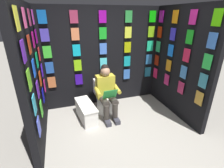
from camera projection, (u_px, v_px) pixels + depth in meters
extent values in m
plane|color=#9E998E|center=(133.00, 152.00, 2.83)|extent=(30.00, 30.00, 0.00)
cube|color=black|center=(103.00, 58.00, 4.08)|extent=(2.96, 0.10, 2.37)
cube|color=#C06B39|center=(52.00, 82.00, 3.83)|extent=(0.17, 0.01, 0.26)
cube|color=#320C9F|center=(79.00, 79.00, 4.01)|extent=(0.17, 0.01, 0.26)
cube|color=#95612E|center=(104.00, 77.00, 4.18)|extent=(0.17, 0.01, 0.26)
cube|color=blue|center=(127.00, 74.00, 4.36)|extent=(0.17, 0.01, 0.26)
cube|color=#206E8C|center=(148.00, 72.00, 4.54)|extent=(0.17, 0.01, 0.26)
cube|color=#2252A1|center=(50.00, 68.00, 3.70)|extent=(0.17, 0.01, 0.26)
cube|color=#84D014|center=(78.00, 65.00, 3.87)|extent=(0.17, 0.01, 0.26)
cube|color=#4CD9E9|center=(104.00, 63.00, 4.05)|extent=(0.17, 0.01, 0.26)
cube|color=#139FAC|center=(127.00, 61.00, 4.22)|extent=(0.17, 0.01, 0.26)
cube|color=#255F98|center=(149.00, 59.00, 4.40)|extent=(0.17, 0.01, 0.26)
cube|color=green|center=(47.00, 52.00, 3.56)|extent=(0.17, 0.01, 0.26)
cube|color=#0FB4D2|center=(77.00, 50.00, 3.74)|extent=(0.17, 0.01, 0.26)
cube|color=#4275E0|center=(103.00, 49.00, 3.91)|extent=(0.17, 0.01, 0.26)
cube|color=#A9B00C|center=(128.00, 47.00, 4.09)|extent=(0.17, 0.01, 0.26)
cube|color=#1EC386|center=(150.00, 46.00, 4.26)|extent=(0.17, 0.01, 0.26)
cube|color=#493EB6|center=(45.00, 35.00, 3.43)|extent=(0.17, 0.01, 0.26)
cube|color=#E77D4F|center=(75.00, 34.00, 3.60)|extent=(0.17, 0.01, 0.26)
cube|color=green|center=(103.00, 33.00, 3.78)|extent=(0.17, 0.01, 0.26)
cube|color=#DFE83B|center=(128.00, 32.00, 3.95)|extent=(0.17, 0.01, 0.26)
cube|color=#7AC017|center=(151.00, 32.00, 4.13)|extent=(0.17, 0.01, 0.26)
cube|color=#115BB1|center=(42.00, 17.00, 3.29)|extent=(0.17, 0.01, 0.26)
cube|color=#A02D50|center=(74.00, 17.00, 3.47)|extent=(0.17, 0.01, 0.26)
cube|color=#960C9E|center=(103.00, 17.00, 3.64)|extent=(0.17, 0.01, 0.26)
cube|color=green|center=(129.00, 17.00, 3.82)|extent=(0.17, 0.01, 0.26)
cube|color=#0FC60B|center=(153.00, 17.00, 3.99)|extent=(0.17, 0.01, 0.26)
cube|color=black|center=(180.00, 63.00, 3.62)|extent=(0.10, 1.89, 2.37)
cube|color=#CE1A4A|center=(155.00, 73.00, 4.45)|extent=(0.01, 0.17, 0.26)
cube|color=#B32361|center=(167.00, 80.00, 4.00)|extent=(0.01, 0.17, 0.26)
cube|color=#9A2049|center=(181.00, 88.00, 3.55)|extent=(0.01, 0.17, 0.26)
cube|color=#AE802C|center=(199.00, 98.00, 3.11)|extent=(0.01, 0.17, 0.26)
cube|color=maroon|center=(157.00, 60.00, 4.31)|extent=(0.01, 0.17, 0.26)
cube|color=orange|center=(168.00, 65.00, 3.87)|extent=(0.01, 0.17, 0.26)
cube|color=#3B76B7|center=(183.00, 72.00, 3.42)|extent=(0.01, 0.17, 0.26)
cube|color=teal|center=(203.00, 81.00, 2.97)|extent=(0.01, 0.17, 0.26)
cube|color=#2B9B5C|center=(158.00, 47.00, 4.18)|extent=(0.01, 0.17, 0.26)
cube|color=blue|center=(171.00, 50.00, 3.73)|extent=(0.01, 0.17, 0.26)
cube|color=#C31E43|center=(186.00, 55.00, 3.28)|extent=(0.01, 0.17, 0.26)
cube|color=green|center=(207.00, 62.00, 2.83)|extent=(0.01, 0.17, 0.26)
cube|color=#A91D09|center=(160.00, 32.00, 4.04)|extent=(0.01, 0.17, 0.26)
cube|color=#352DCF|center=(173.00, 34.00, 3.60)|extent=(0.01, 0.17, 0.26)
cube|color=#18941F|center=(190.00, 37.00, 3.15)|extent=(0.01, 0.17, 0.26)
cube|color=#3362B3|center=(212.00, 41.00, 2.70)|extent=(0.01, 0.17, 0.26)
cube|color=#B70FAC|center=(161.00, 17.00, 3.91)|extent=(0.01, 0.17, 0.26)
cube|color=orange|center=(175.00, 17.00, 3.46)|extent=(0.01, 0.17, 0.26)
cube|color=#B71D7A|center=(193.00, 17.00, 3.01)|extent=(0.01, 0.17, 0.26)
cube|color=#43AE09|center=(217.00, 17.00, 2.56)|extent=(0.01, 0.17, 0.26)
cube|color=black|center=(33.00, 78.00, 2.79)|extent=(0.10, 1.89, 2.37)
cube|color=#4B5CE6|center=(39.00, 126.00, 2.32)|extent=(0.01, 0.17, 0.26)
cube|color=green|center=(42.00, 108.00, 2.77)|extent=(0.01, 0.17, 0.26)
cube|color=#1115B4|center=(43.00, 95.00, 3.22)|extent=(0.01, 0.17, 0.26)
cube|color=#D01F87|center=(45.00, 85.00, 3.67)|extent=(0.01, 0.17, 0.26)
cube|color=#36B1D1|center=(35.00, 104.00, 2.19)|extent=(0.01, 0.17, 0.26)
cube|color=#6728BD|center=(38.00, 89.00, 2.63)|extent=(0.01, 0.17, 0.26)
cube|color=#C74113|center=(40.00, 78.00, 3.08)|extent=(0.01, 0.17, 0.26)
cube|color=#511BEB|center=(42.00, 70.00, 3.53)|extent=(0.01, 0.17, 0.26)
cube|color=#66C427|center=(29.00, 80.00, 2.05)|extent=(0.01, 0.17, 0.26)
cube|color=blue|center=(34.00, 68.00, 2.50)|extent=(0.01, 0.17, 0.26)
cube|color=#0DA358|center=(37.00, 60.00, 2.95)|extent=(0.01, 0.17, 0.26)
cube|color=red|center=(39.00, 54.00, 3.39)|extent=(0.01, 0.17, 0.26)
cube|color=#5B21AC|center=(24.00, 51.00, 1.92)|extent=(0.01, 0.17, 0.26)
cube|color=#B23216|center=(29.00, 44.00, 2.36)|extent=(0.01, 0.17, 0.26)
cube|color=#A80E6B|center=(33.00, 40.00, 2.81)|extent=(0.01, 0.17, 0.26)
cube|color=#9B0E8D|center=(36.00, 36.00, 3.26)|extent=(0.01, 0.17, 0.26)
cube|color=yellow|center=(17.00, 19.00, 1.78)|extent=(0.01, 0.17, 0.26)
cube|color=#EA4D8D|center=(24.00, 18.00, 2.23)|extent=(0.01, 0.17, 0.26)
cube|color=#9E2D54|center=(29.00, 17.00, 2.68)|extent=(0.01, 0.17, 0.26)
cube|color=#DA41C6|center=(33.00, 17.00, 3.12)|extent=(0.01, 0.17, 0.26)
cylinder|color=white|center=(105.00, 104.00, 3.93)|extent=(0.38, 0.38, 0.40)
cylinder|color=white|center=(105.00, 96.00, 3.85)|extent=(0.41, 0.41, 0.02)
cube|color=white|center=(102.00, 86.00, 4.01)|extent=(0.39, 0.19, 0.36)
cylinder|color=white|center=(103.00, 87.00, 3.93)|extent=(0.39, 0.08, 0.39)
cube|color=gold|center=(105.00, 86.00, 3.72)|extent=(0.41, 0.23, 0.52)
sphere|color=tan|center=(105.00, 72.00, 3.55)|extent=(0.21, 0.21, 0.21)
sphere|color=black|center=(105.00, 68.00, 3.55)|extent=(0.17, 0.17, 0.17)
cylinder|color=#38332D|center=(112.00, 99.00, 3.67)|extent=(0.16, 0.41, 0.15)
cylinder|color=#38332D|center=(104.00, 101.00, 3.61)|extent=(0.16, 0.41, 0.15)
cylinder|color=#38332D|center=(115.00, 112.00, 3.60)|extent=(0.12, 0.12, 0.42)
cylinder|color=#38332D|center=(106.00, 114.00, 3.54)|extent=(0.12, 0.12, 0.42)
cube|color=#33333D|center=(116.00, 120.00, 3.61)|extent=(0.12, 0.26, 0.09)
cube|color=#33333D|center=(107.00, 122.00, 3.55)|extent=(0.12, 0.26, 0.09)
cylinder|color=gold|center=(117.00, 89.00, 3.64)|extent=(0.10, 0.31, 0.13)
cylinder|color=gold|center=(98.00, 92.00, 3.50)|extent=(0.10, 0.31, 0.13)
cube|color=green|center=(110.00, 94.00, 3.44)|extent=(0.30, 0.14, 0.23)
cube|color=white|center=(86.00, 112.00, 3.67)|extent=(0.39, 0.80, 0.35)
cube|color=white|center=(86.00, 104.00, 3.60)|extent=(0.41, 0.83, 0.03)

